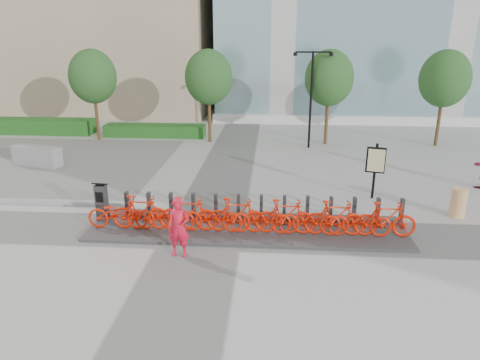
# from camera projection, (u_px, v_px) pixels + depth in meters

# --- Properties ---
(ground) EXTENTS (120.00, 120.00, 0.00)m
(ground) POSITION_uv_depth(u_px,v_px,m) (203.00, 232.00, 12.93)
(ground) COLOR #ADADAD
(gravel_patch) EXTENTS (14.00, 14.00, 0.00)m
(gravel_patch) POSITION_uv_depth(u_px,v_px,m) (18.00, 162.00, 20.27)
(gravel_patch) COLOR slate
(gravel_patch) RESTS_ON ground
(hedge_a) EXTENTS (10.00, 1.40, 0.90)m
(hedge_a) POSITION_uv_depth(u_px,v_px,m) (14.00, 126.00, 26.57)
(hedge_a) COLOR #103C11
(hedge_a) RESTS_ON ground
(hedge_b) EXTENTS (6.00, 1.20, 0.70)m
(hedge_b) POSITION_uv_depth(u_px,v_px,m) (155.00, 130.00, 25.68)
(hedge_b) COLOR #103C11
(hedge_b) RESTS_ON ground
(tree_0) EXTENTS (2.60, 2.60, 5.10)m
(tree_0) POSITION_uv_depth(u_px,v_px,m) (93.00, 77.00, 23.74)
(tree_0) COLOR #4E3C22
(tree_0) RESTS_ON ground
(tree_1) EXTENTS (2.60, 2.60, 5.10)m
(tree_1) POSITION_uv_depth(u_px,v_px,m) (209.00, 77.00, 23.28)
(tree_1) COLOR #4E3C22
(tree_1) RESTS_ON ground
(tree_2) EXTENTS (2.60, 2.60, 5.10)m
(tree_2) POSITION_uv_depth(u_px,v_px,m) (329.00, 78.00, 22.82)
(tree_2) COLOR #4E3C22
(tree_2) RESTS_ON ground
(tree_3) EXTENTS (2.60, 2.60, 5.10)m
(tree_3) POSITION_uv_depth(u_px,v_px,m) (445.00, 79.00, 22.40)
(tree_3) COLOR #4E3C22
(tree_3) RESTS_ON ground
(streetlamp) EXTENTS (2.00, 0.20, 5.00)m
(streetlamp) POSITION_uv_depth(u_px,v_px,m) (311.00, 89.00, 22.09)
(streetlamp) COLOR black
(streetlamp) RESTS_ON ground
(dock_pad) EXTENTS (9.60, 2.40, 0.08)m
(dock_pad) POSITION_uv_depth(u_px,v_px,m) (247.00, 228.00, 13.11)
(dock_pad) COLOR #3C3C3D
(dock_pad) RESTS_ON ground
(dock_rail_posts) EXTENTS (8.74, 0.50, 0.85)m
(dock_rail_posts) POSITION_uv_depth(u_px,v_px,m) (261.00, 209.00, 13.39)
(dock_rail_posts) COLOR #2C2C2E
(dock_rail_posts) RESTS_ON dock_pad
(bike_0) EXTENTS (1.83, 0.64, 0.96)m
(bike_0) POSITION_uv_depth(u_px,v_px,m) (117.00, 213.00, 12.89)
(bike_0) COLOR red
(bike_0) RESTS_ON dock_pad
(bike_1) EXTENTS (1.78, 0.50, 1.07)m
(bike_1) POSITION_uv_depth(u_px,v_px,m) (141.00, 212.00, 12.83)
(bike_1) COLOR red
(bike_1) RESTS_ON dock_pad
(bike_2) EXTENTS (1.83, 0.64, 0.96)m
(bike_2) POSITION_uv_depth(u_px,v_px,m) (164.00, 215.00, 12.79)
(bike_2) COLOR red
(bike_2) RESTS_ON dock_pad
(bike_3) EXTENTS (1.78, 0.50, 1.07)m
(bike_3) POSITION_uv_depth(u_px,v_px,m) (188.00, 214.00, 12.72)
(bike_3) COLOR red
(bike_3) RESTS_ON dock_pad
(bike_4) EXTENTS (1.83, 0.64, 0.96)m
(bike_4) POSITION_uv_depth(u_px,v_px,m) (212.00, 216.00, 12.69)
(bike_4) COLOR red
(bike_4) RESTS_ON dock_pad
(bike_5) EXTENTS (1.78, 0.50, 1.07)m
(bike_5) POSITION_uv_depth(u_px,v_px,m) (236.00, 215.00, 12.62)
(bike_5) COLOR red
(bike_5) RESTS_ON dock_pad
(bike_6) EXTENTS (1.83, 0.64, 0.96)m
(bike_6) POSITION_uv_depth(u_px,v_px,m) (260.00, 218.00, 12.59)
(bike_6) COLOR red
(bike_6) RESTS_ON dock_pad
(bike_7) EXTENTS (1.78, 0.50, 1.07)m
(bike_7) POSITION_uv_depth(u_px,v_px,m) (285.00, 217.00, 12.52)
(bike_7) COLOR red
(bike_7) RESTS_ON dock_pad
(bike_8) EXTENTS (1.83, 0.64, 0.96)m
(bike_8) POSITION_uv_depth(u_px,v_px,m) (310.00, 219.00, 12.49)
(bike_8) COLOR red
(bike_8) RESTS_ON dock_pad
(bike_9) EXTENTS (1.78, 0.50, 1.07)m
(bike_9) POSITION_uv_depth(u_px,v_px,m) (335.00, 218.00, 12.42)
(bike_9) COLOR red
(bike_9) RESTS_ON dock_pad
(bike_10) EXTENTS (1.83, 0.64, 0.96)m
(bike_10) POSITION_uv_depth(u_px,v_px,m) (360.00, 220.00, 12.38)
(bike_10) COLOR red
(bike_10) RESTS_ON dock_pad
(bike_11) EXTENTS (1.78, 0.50, 1.07)m
(bike_11) POSITION_uv_depth(u_px,v_px,m) (385.00, 219.00, 12.32)
(bike_11) COLOR red
(bike_11) RESTS_ON dock_pad
(kiosk) EXTENTS (0.41, 0.35, 1.28)m
(kiosk) POSITION_uv_depth(u_px,v_px,m) (102.00, 202.00, 13.46)
(kiosk) COLOR #2C2C2E
(kiosk) RESTS_ON dock_pad
(worker_red) EXTENTS (0.62, 0.42, 1.64)m
(worker_red) POSITION_uv_depth(u_px,v_px,m) (179.00, 227.00, 11.30)
(worker_red) COLOR red
(worker_red) RESTS_ON ground
(construction_barrel) EXTENTS (0.54, 0.54, 0.95)m
(construction_barrel) POSITION_uv_depth(u_px,v_px,m) (458.00, 203.00, 13.97)
(construction_barrel) COLOR orange
(construction_barrel) RESTS_ON ground
(jersey_barrier) EXTENTS (2.42, 1.18, 0.90)m
(jersey_barrier) POSITION_uv_depth(u_px,v_px,m) (37.00, 156.00, 19.64)
(jersey_barrier) COLOR gray
(jersey_barrier) RESTS_ON ground
(map_sign) EXTENTS (0.68, 0.26, 2.06)m
(map_sign) POSITION_uv_depth(u_px,v_px,m) (376.00, 162.00, 15.30)
(map_sign) COLOR black
(map_sign) RESTS_ON ground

